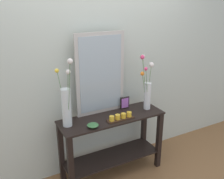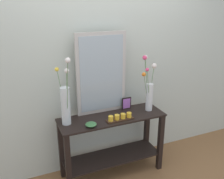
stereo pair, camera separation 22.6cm
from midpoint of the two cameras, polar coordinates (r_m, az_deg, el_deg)
The scene contains 9 objects.
ground_plane at distance 3.30m, azimuth -2.07°, elevation -18.33°, with size 7.00×6.00×0.02m, color brown.
wall_back at distance 2.96m, azimuth -5.18°, elevation 6.57°, with size 6.40×0.08×2.70m, color beige.
console_table at distance 3.02m, azimuth -2.18°, elevation -11.19°, with size 1.22×0.40×0.76m.
mirror_leaning at distance 2.83m, azimuth -4.91°, elevation 3.47°, with size 0.59×0.03×0.94m.
tall_vase_left at distance 2.65m, azimuth -12.71°, elevation -3.41°, with size 0.12×0.29×0.75m.
vase_right at distance 3.01m, azimuth 5.83°, elevation 0.24°, with size 0.23×0.22×0.65m.
candle_tray at distance 2.80m, azimuth -0.35°, elevation -6.34°, with size 0.32×0.09×0.07m.
picture_frame_small at distance 3.06m, azimuth 0.80°, elevation -3.08°, with size 0.12×0.01×0.15m.
decorative_bowl at distance 2.66m, azimuth -6.82°, elevation -8.08°, with size 0.12×0.12×0.04m.
Camera 1 is at (-1.23, -2.28, 2.03)m, focal length 40.32 mm.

